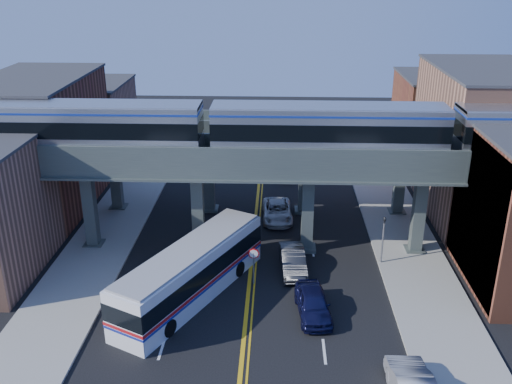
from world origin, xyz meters
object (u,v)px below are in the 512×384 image
at_px(traffic_signal, 383,235).
at_px(car_lane_b, 293,261).
at_px(car_lane_c, 277,211).
at_px(car_lane_a, 313,303).
at_px(stop_sign, 254,260).
at_px(car_lane_d, 285,165).
at_px(transit_bus, 191,272).
at_px(transit_train, 328,128).

height_order(traffic_signal, car_lane_b, traffic_signal).
bearing_deg(car_lane_c, car_lane_a, -83.86).
bearing_deg(traffic_signal, car_lane_b, -169.60).
xyz_separation_m(stop_sign, car_lane_c, (1.50, 10.37, -1.05)).
relative_size(car_lane_a, car_lane_d, 0.76).
height_order(transit_bus, car_lane_a, transit_bus).
distance_m(transit_bus, car_lane_c, 13.21).
bearing_deg(transit_train, car_lane_b, -125.95).
bearing_deg(car_lane_c, car_lane_b, -85.50).
distance_m(traffic_signal, car_lane_d, 19.78).
xyz_separation_m(traffic_signal, car_lane_a, (-5.16, -6.46, -1.50)).
distance_m(car_lane_b, car_lane_c, 8.59).
bearing_deg(car_lane_b, transit_bus, -156.22).
height_order(traffic_signal, car_lane_a, traffic_signal).
xyz_separation_m(transit_bus, car_lane_a, (7.61, -1.79, -0.92)).
relative_size(stop_sign, car_lane_c, 0.51).
relative_size(transit_train, transit_bus, 3.86).
bearing_deg(transit_train, car_lane_d, 99.39).
xyz_separation_m(transit_bus, car_lane_d, (6.05, 23.21, -0.82)).
xyz_separation_m(transit_train, car_lane_b, (-2.28, -3.15, -8.59)).
xyz_separation_m(stop_sign, transit_bus, (-3.87, -1.66, -0.05)).
distance_m(car_lane_a, car_lane_c, 14.01).
bearing_deg(transit_bus, transit_train, -25.66).
height_order(stop_sign, car_lane_c, stop_sign).
height_order(transit_train, car_lane_d, transit_train).
bearing_deg(stop_sign, car_lane_d, 84.23).
bearing_deg(transit_train, transit_bus, -142.81).
bearing_deg(stop_sign, car_lane_a, -42.77).
relative_size(car_lane_a, car_lane_c, 0.92).
relative_size(stop_sign, car_lane_a, 0.56).
relative_size(transit_bus, car_lane_c, 2.51).
xyz_separation_m(car_lane_a, car_lane_c, (-2.24, 13.83, -0.09)).
relative_size(traffic_signal, car_lane_d, 0.66).
height_order(transit_bus, car_lane_c, transit_bus).
height_order(transit_bus, car_lane_d, transit_bus).
distance_m(car_lane_a, car_lane_b, 5.42).
bearing_deg(stop_sign, car_lane_b, 35.12).
xyz_separation_m(traffic_signal, car_lane_c, (-7.40, 7.37, -1.59)).
bearing_deg(traffic_signal, transit_bus, -159.93).
xyz_separation_m(car_lane_c, car_lane_d, (0.68, 11.18, 0.19)).
bearing_deg(stop_sign, transit_train, 45.49).
relative_size(transit_train, car_lane_d, 8.01).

